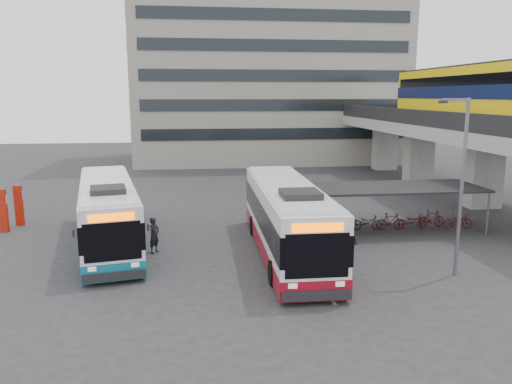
{
  "coord_description": "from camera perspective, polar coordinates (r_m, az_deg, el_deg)",
  "views": [
    {
      "loc": [
        -2.5,
        -23.6,
        7.61
      ],
      "look_at": [
        0.98,
        5.03,
        2.0
      ],
      "focal_mm": 35.0,
      "sensor_mm": 36.0,
      "label": 1
    }
  ],
  "objects": [
    {
      "name": "bike_shelter",
      "position": [
        29.45,
        15.17,
        -1.64
      ],
      "size": [
        10.0,
        4.0,
        2.54
      ],
      "color": "#595B60",
      "rests_on": "ground"
    },
    {
      "name": "viaduct",
      "position": [
        39.67,
        22.76,
        8.17
      ],
      "size": [
        8.0,
        32.0,
        9.68
      ],
      "color": "gray",
      "rests_on": "ground"
    },
    {
      "name": "bus_main",
      "position": [
        24.14,
        3.54,
        -3.12
      ],
      "size": [
        2.88,
        12.61,
        3.72
      ],
      "rotation": [
        0.0,
        0.0,
        -0.01
      ],
      "color": "white",
      "rests_on": "ground"
    },
    {
      "name": "office_block",
      "position": [
        60.4,
        1.22,
        15.65
      ],
      "size": [
        30.0,
        15.0,
        25.0
      ],
      "primitive_type": "cube",
      "color": "gray",
      "rests_on": "ground"
    },
    {
      "name": "ground",
      "position": [
        24.92,
        -0.85,
        -6.78
      ],
      "size": [
        120.0,
        120.0,
        0.0
      ],
      "primitive_type": "plane",
      "color": "#28282B",
      "rests_on": "ground"
    },
    {
      "name": "sign_totem_north",
      "position": [
        32.56,
        -25.48,
        -1.35
      ],
      "size": [
        0.52,
        0.18,
        2.41
      ],
      "rotation": [
        0.0,
        0.0,
        0.06
      ],
      "color": "#A7190A",
      "rests_on": "ground"
    },
    {
      "name": "bus_teal",
      "position": [
        26.69,
        -16.55,
        -2.36
      ],
      "size": [
        4.86,
        12.31,
        3.56
      ],
      "rotation": [
        0.0,
        0.0,
        0.19
      ],
      "color": "white",
      "rests_on": "ground"
    },
    {
      "name": "road_markings",
      "position": [
        22.52,
        6.39,
        -8.8
      ],
      "size": [
        0.15,
        7.6,
        0.01
      ],
      "color": "beige",
      "rests_on": "ground"
    },
    {
      "name": "pedestrian",
      "position": [
        24.94,
        -11.55,
        -4.86
      ],
      "size": [
        0.72,
        0.77,
        1.77
      ],
      "primitive_type": "imported",
      "rotation": [
        0.0,
        0.0,
        0.96
      ],
      "color": "black",
      "rests_on": "ground"
    },
    {
      "name": "lamp_post",
      "position": [
        22.28,
        22.31,
        1.6
      ],
      "size": [
        1.32,
        0.18,
        7.52
      ],
      "rotation": [
        0.0,
        0.0,
        -0.02
      ],
      "color": "#595B60",
      "rests_on": "ground"
    },
    {
      "name": "sign_totem_mid",
      "position": [
        31.41,
        -26.94,
        -1.84
      ],
      "size": [
        0.53,
        0.27,
        2.47
      ],
      "rotation": [
        0.0,
        0.0,
        -0.25
      ],
      "color": "#A7190A",
      "rests_on": "ground"
    }
  ]
}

